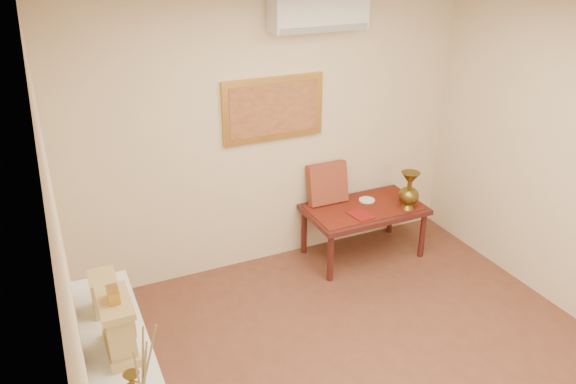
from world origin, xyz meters
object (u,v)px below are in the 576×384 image
wooden_chest (105,292)px  mantel_clock (118,325)px  brass_urn_tall (409,187)px  low_table (364,213)px

wooden_chest → mantel_clock: bearing=-87.3°
brass_urn_tall → wooden_chest: size_ratio=1.94×
brass_urn_tall → wooden_chest: wooden_chest is taller
brass_urn_tall → wooden_chest: 3.25m
brass_urn_tall → low_table: bearing=151.9°
mantel_clock → low_table: 3.22m
wooden_chest → low_table: (2.67, 1.28, -0.62)m
brass_urn_tall → low_table: 0.53m
wooden_chest → low_table: 3.02m
brass_urn_tall → mantel_clock: 3.40m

